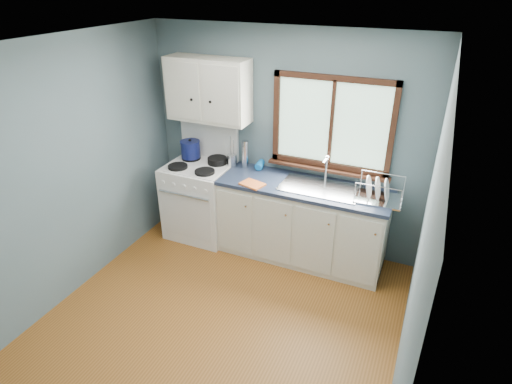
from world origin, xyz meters
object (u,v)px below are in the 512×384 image
at_px(gas_range, 200,198).
at_px(utensil_crock, 232,160).
at_px(base_cabinets, 302,225).
at_px(skillet, 217,159).
at_px(dish_rack, 378,194).
at_px(stockpot, 190,149).
at_px(thermos, 245,154).
at_px(sink, 320,193).

height_order(gas_range, utensil_crock, gas_range).
distance_m(base_cabinets, skillet, 1.26).
xyz_separation_m(gas_range, dish_rack, (2.09, 0.01, 0.49)).
xyz_separation_m(base_cabinets, dish_rack, (0.78, -0.01, 0.57)).
xyz_separation_m(base_cabinets, stockpot, (-1.48, 0.11, 0.65)).
bearing_deg(utensil_crock, gas_range, -155.37).
xyz_separation_m(gas_range, thermos, (0.53, 0.19, 0.59)).
bearing_deg(dish_rack, utensil_crock, 173.95).
bearing_deg(utensil_crock, dish_rack, -5.31).
xyz_separation_m(base_cabinets, utensil_crock, (-0.94, 0.15, 0.58)).
distance_m(sink, thermos, 1.00).
relative_size(utensil_crock, thermos, 1.10).
distance_m(skillet, dish_rack, 1.91).
bearing_deg(skillet, base_cabinets, -19.21).
xyz_separation_m(base_cabinets, skillet, (-1.12, 0.12, 0.57)).
bearing_deg(gas_range, sink, 0.71).
bearing_deg(sink, base_cabinets, 179.87).
xyz_separation_m(base_cabinets, thermos, (-0.78, 0.17, 0.68)).
bearing_deg(gas_range, dish_rack, 0.19).
relative_size(stockpot, utensil_crock, 0.66).
relative_size(base_cabinets, utensil_crock, 5.11).
bearing_deg(gas_range, stockpot, 143.80).
bearing_deg(utensil_crock, skillet, -170.80).
distance_m(stockpot, thermos, 0.70).
relative_size(sink, thermos, 2.54).
height_order(sink, skillet, sink).
distance_m(thermos, dish_rack, 1.57).
bearing_deg(gas_range, utensil_crock, 24.63).
bearing_deg(stockpot, thermos, 5.21).
distance_m(base_cabinets, utensil_crock, 1.12).
bearing_deg(dish_rack, base_cabinets, 178.40).
bearing_deg(sink, utensil_crock, 172.45).
relative_size(sink, dish_rack, 1.82).
distance_m(sink, skillet, 1.31).
bearing_deg(base_cabinets, dish_rack, -0.87).
bearing_deg(skillet, gas_range, -156.53).
distance_m(base_cabinets, stockpot, 1.62).
relative_size(sink, utensil_crock, 2.32).
xyz_separation_m(sink, stockpot, (-1.66, 0.11, 0.21)).
xyz_separation_m(skillet, dish_rack, (1.90, -0.13, -0.00)).
height_order(gas_range, stockpot, gas_range).
height_order(sink, stockpot, sink).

